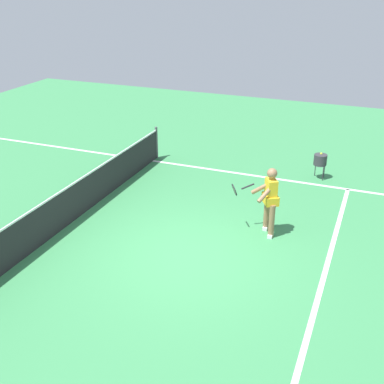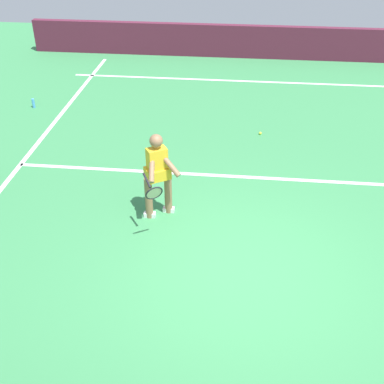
{
  "view_description": "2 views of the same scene",
  "coord_description": "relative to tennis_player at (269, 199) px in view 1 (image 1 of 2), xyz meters",
  "views": [
    {
      "loc": [
        -8.16,
        -3.31,
        5.42
      ],
      "look_at": [
        0.73,
        0.23,
        1.07
      ],
      "focal_mm": 46.5,
      "sensor_mm": 36.0,
      "label": 1
    },
    {
      "loc": [
        0.17,
        5.64,
        5.05
      ],
      "look_at": [
        0.82,
        -0.34,
        1.12
      ],
      "focal_mm": 45.93,
      "sensor_mm": 36.0,
      "label": 2
    }
  ],
  "objects": [
    {
      "name": "ball_hopper",
      "position": [
        3.64,
        -0.59,
        -0.3
      ],
      "size": [
        0.36,
        0.36,
        0.74
      ],
      "color": "#333338",
      "rests_on": "ground"
    },
    {
      "name": "sideline_right_marking",
      "position": [
        3.13,
        1.26,
        -0.84
      ],
      "size": [
        0.1,
        19.06,
        0.01
      ],
      "primitive_type": "cube",
      "color": "white",
      "rests_on": "ground"
    },
    {
      "name": "court_net",
      "position": [
        -1.49,
        4.34,
        -0.39
      ],
      "size": [
        9.93,
        0.08,
        0.99
      ],
      "color": "#4C4C51",
      "rests_on": "ground"
    },
    {
      "name": "ground_plane",
      "position": [
        -1.49,
        1.26,
        -0.85
      ],
      "size": [
        27.38,
        27.38,
        0.0
      ],
      "primitive_type": "plane",
      "color": "#38844C"
    },
    {
      "name": "tennis_player",
      "position": [
        0.0,
        0.0,
        0.0
      ],
      "size": [
        0.68,
        1.14,
        1.55
      ],
      "color": "#8C6647",
      "rests_on": "ground"
    },
    {
      "name": "service_line_marking",
      "position": [
        -1.49,
        -1.44,
        -0.84
      ],
      "size": [
        9.25,
        0.1,
        0.01
      ],
      "primitive_type": "cube",
      "color": "white",
      "rests_on": "ground"
    }
  ]
}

